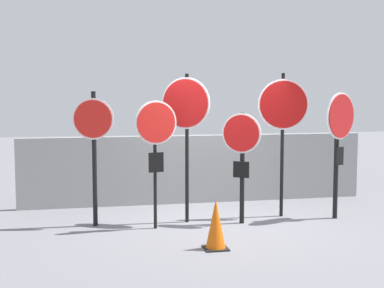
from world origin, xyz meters
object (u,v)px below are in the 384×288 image
Objects in this scene: stop_sign_3 at (242,148)px; stop_sign_5 at (339,131)px; stop_sign_1 at (156,134)px; traffic_cone_0 at (216,224)px; stop_sign_0 at (94,135)px; stop_sign_4 at (283,114)px; stop_sign_2 at (186,114)px.

stop_sign_5 is at bearing 33.59° from stop_sign_3.
stop_sign_1 is 2.92× the size of traffic_cone_0.
stop_sign_0 is 2.49m from stop_sign_3.
stop_sign_4 is at bearing 45.72° from traffic_cone_0.
stop_sign_3 is 2.63× the size of traffic_cone_0.
stop_sign_5 reaches higher than traffic_cone_0.
stop_sign_5 is at bearing 27.77° from stop_sign_2.
traffic_cone_0 is (1.66, -1.69, -1.19)m from stop_sign_0.
stop_sign_0 reaches higher than stop_sign_3.
stop_sign_5 is 3.18m from traffic_cone_0.
stop_sign_3 is 1.81m from stop_sign_5.
stop_sign_5 is at bearing 7.23° from stop_sign_0.
stop_sign_2 is 1.11m from stop_sign_3.
stop_sign_4 is 1.03m from stop_sign_5.
stop_sign_0 reaches higher than stop_sign_1.
stop_sign_5 is at bearing -11.59° from stop_sign_1.
stop_sign_1 is 3.27m from stop_sign_5.
stop_sign_0 is 1.01× the size of stop_sign_5.
traffic_cone_0 is (0.67, -1.31, -1.21)m from stop_sign_1.
stop_sign_1 is at bearing -116.04° from stop_sign_2.
stop_sign_5 reaches higher than stop_sign_3.
stop_sign_0 is 4.27m from stop_sign_5.
stop_sign_2 is (0.56, 0.33, 0.32)m from stop_sign_1.
stop_sign_0 is 2.65m from traffic_cone_0.
stop_sign_3 is 1.84m from traffic_cone_0.
stop_sign_4 reaches higher than stop_sign_5.
stop_sign_2 is at bearing 9.68° from stop_sign_0.
stop_sign_4 is at bearing 55.23° from stop_sign_3.
stop_sign_1 is at bearing -157.10° from stop_sign_4.
stop_sign_1 is (0.99, -0.38, 0.02)m from stop_sign_0.
stop_sign_3 is at bearing 3.94° from stop_sign_0.
stop_sign_0 is 0.88× the size of stop_sign_2.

